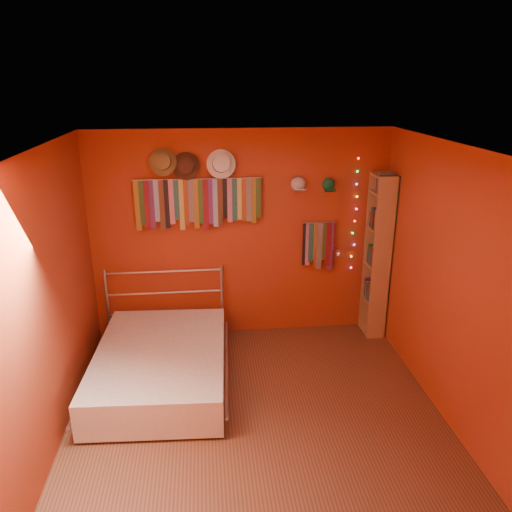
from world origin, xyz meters
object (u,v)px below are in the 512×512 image
object	(u,v)px
bed	(161,365)
tie_rack	(197,201)
bookshelf	(381,256)
reading_lamp	(338,253)

from	to	relation	value
bed	tie_rack	bearing A→B (deg)	69.72
bookshelf	tie_rack	bearing A→B (deg)	175.89
bed	reading_lamp	bearing A→B (deg)	24.66
bed	bookshelf	bearing A→B (deg)	21.04
tie_rack	bookshelf	bearing A→B (deg)	-4.11
reading_lamp	bed	size ratio (longest dim) A/B	0.17
reading_lamp	bookshelf	world-z (taller)	bookshelf
tie_rack	bed	bearing A→B (deg)	-113.14
bookshelf	bed	bearing A→B (deg)	-161.82
bookshelf	reading_lamp	bearing A→B (deg)	-176.85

